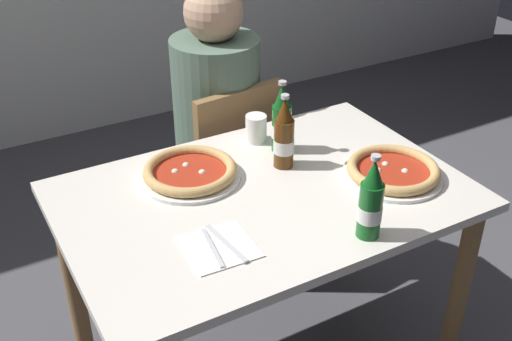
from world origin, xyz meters
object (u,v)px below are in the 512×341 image
(beer_bottle_right, at_px, (282,122))
(napkin_with_cutlery, at_px, (220,246))
(paper_cup, at_px, (256,128))
(pizza_margherita_near, at_px, (190,172))
(pizza_marinara_far, at_px, (393,171))
(beer_bottle_left, at_px, (371,203))
(beer_bottle_center, at_px, (284,137))
(diner_seated, at_px, (218,138))
(dining_table_main, at_px, (264,223))
(chair_behind_table, at_px, (226,165))

(beer_bottle_right, height_order, napkin_with_cutlery, beer_bottle_right)
(napkin_with_cutlery, height_order, paper_cup, paper_cup)
(pizza_margherita_near, height_order, pizza_marinara_far, same)
(pizza_marinara_far, relative_size, napkin_with_cutlery, 1.64)
(pizza_margherita_near, height_order, beer_bottle_left, beer_bottle_left)
(beer_bottle_right, bearing_deg, beer_bottle_center, -117.17)
(beer_bottle_left, distance_m, beer_bottle_right, 0.52)
(beer_bottle_right, xyz_separation_m, napkin_with_cutlery, (-0.42, -0.37, -0.10))
(diner_seated, relative_size, pizza_marinara_far, 3.88)
(dining_table_main, height_order, diner_seated, diner_seated)
(diner_seated, xyz_separation_m, beer_bottle_left, (-0.03, -0.98, 0.27))
(pizza_margherita_near, xyz_separation_m, beer_bottle_left, (0.30, -0.50, 0.08))
(napkin_with_cutlery, bearing_deg, dining_table_main, 36.35)
(beer_bottle_left, relative_size, napkin_with_cutlery, 1.30)
(beer_bottle_left, bearing_deg, beer_bottle_center, 90.57)
(diner_seated, height_order, pizza_marinara_far, diner_seated)
(beer_bottle_center, height_order, napkin_with_cutlery, beer_bottle_center)
(pizza_margherita_near, height_order, paper_cup, paper_cup)
(pizza_margherita_near, bearing_deg, diner_seated, 55.66)
(beer_bottle_left, distance_m, beer_bottle_center, 0.43)
(pizza_marinara_far, relative_size, beer_bottle_left, 1.26)
(chair_behind_table, height_order, pizza_margherita_near, chair_behind_table)
(dining_table_main, height_order, pizza_margherita_near, pizza_margherita_near)
(beer_bottle_right, bearing_deg, dining_table_main, -132.01)
(pizza_marinara_far, relative_size, paper_cup, 3.28)
(beer_bottle_right, bearing_deg, pizza_marinara_far, -56.47)
(chair_behind_table, height_order, beer_bottle_left, beer_bottle_left)
(chair_behind_table, height_order, paper_cup, chair_behind_table)
(dining_table_main, relative_size, chair_behind_table, 1.41)
(pizza_margherita_near, height_order, napkin_with_cutlery, pizza_margherita_near)
(diner_seated, xyz_separation_m, pizza_margherita_near, (-0.33, -0.48, 0.19))
(dining_table_main, distance_m, napkin_with_cutlery, 0.31)
(chair_behind_table, relative_size, beer_bottle_left, 3.44)
(beer_bottle_right, bearing_deg, paper_cup, 113.73)
(beer_bottle_center, bearing_deg, napkin_with_cutlery, -142.65)
(pizza_margherita_near, bearing_deg, napkin_with_cutlery, -102.06)
(diner_seated, height_order, pizza_margherita_near, diner_seated)
(paper_cup, bearing_deg, diner_seated, 85.69)
(chair_behind_table, bearing_deg, beer_bottle_center, 79.48)
(diner_seated, bearing_deg, pizza_marinara_far, -73.79)
(pizza_margherita_near, bearing_deg, beer_bottle_center, -14.54)
(napkin_with_cutlery, bearing_deg, pizza_margherita_near, 77.94)
(diner_seated, bearing_deg, dining_table_main, -104.13)
(beer_bottle_left, distance_m, napkin_with_cutlery, 0.41)
(chair_behind_table, xyz_separation_m, diner_seated, (-0.01, 0.05, 0.10))
(pizza_marinara_far, bearing_deg, dining_table_main, 163.19)
(napkin_with_cutlery, bearing_deg, paper_cup, 51.47)
(pizza_margherita_near, xyz_separation_m, beer_bottle_center, (0.29, -0.08, 0.08))
(napkin_with_cutlery, bearing_deg, diner_seated, 64.27)
(pizza_margherita_near, distance_m, beer_bottle_left, 0.59)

